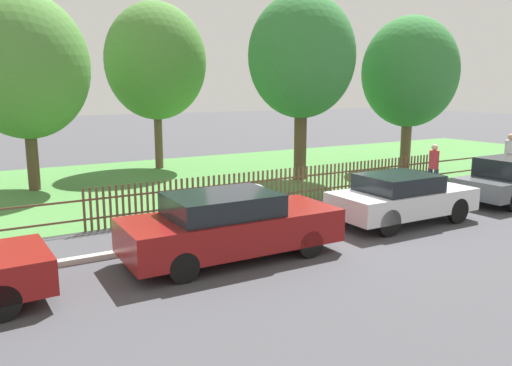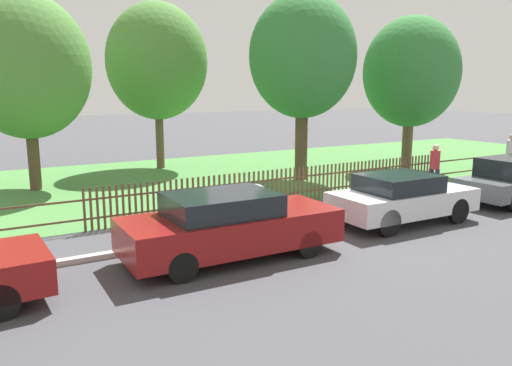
{
  "view_description": "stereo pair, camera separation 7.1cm",
  "coord_description": "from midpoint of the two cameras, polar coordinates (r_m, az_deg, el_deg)",
  "views": [
    {
      "loc": [
        -8.92,
        -10.12,
        3.51
      ],
      "look_at": [
        -2.37,
        0.82,
        1.1
      ],
      "focal_mm": 35.0,
      "sensor_mm": 36.0,
      "label": 1
    },
    {
      "loc": [
        -8.86,
        -10.16,
        3.51
      ],
      "look_at": [
        -2.37,
        0.82,
        1.1
      ],
      "focal_mm": 35.0,
      "sensor_mm": 36.0,
      "label": 2
    }
  ],
  "objects": [
    {
      "name": "ground_plane",
      "position": [
        13.93,
        10.05,
        -4.06
      ],
      "size": [
        120.0,
        120.0,
        0.0
      ],
      "primitive_type": "plane",
      "color": "#424247"
    },
    {
      "name": "kerb_stone",
      "position": [
        13.99,
        9.79,
        -3.73
      ],
      "size": [
        42.6,
        0.2,
        0.12
      ],
      "primitive_type": "cube",
      "color": "#B2ADA3",
      "rests_on": "ground"
    },
    {
      "name": "grass_strip",
      "position": [
        20.59,
        -4.83,
        0.86
      ],
      "size": [
        42.6,
        11.5,
        0.01
      ],
      "primitive_type": "cube",
      "color": "#477F3D",
      "rests_on": "ground"
    },
    {
      "name": "park_fence",
      "position": [
        15.62,
        4.45,
        -0.22
      ],
      "size": [
        42.6,
        0.05,
        1.12
      ],
      "color": "brown",
      "rests_on": "ground"
    },
    {
      "name": "parked_car_black_saloon",
      "position": [
        10.46,
        -3.17,
        -4.8
      ],
      "size": [
        4.61,
        1.88,
        1.41
      ],
      "rotation": [
        0.0,
        0.0,
        -0.02
      ],
      "color": "maroon",
      "rests_on": "ground"
    },
    {
      "name": "parked_car_navy_estate",
      "position": [
        13.71,
        16.17,
        -1.59
      ],
      "size": [
        4.01,
        1.79,
        1.32
      ],
      "rotation": [
        0.0,
        0.0,
        -0.02
      ],
      "color": "silver",
      "rests_on": "ground"
    },
    {
      "name": "covered_motorcycle",
      "position": [
        12.98,
        -1.65,
        -2.06
      ],
      "size": [
        2.06,
        0.72,
        1.05
      ],
      "rotation": [
        0.0,
        0.0,
        -0.01
      ],
      "color": "black",
      "rests_on": "ground"
    },
    {
      "name": "tree_nearest_kerb",
      "position": [
        18.94,
        -25.01,
        11.95
      ],
      "size": [
        4.26,
        4.26,
        6.71
      ],
      "color": "brown",
      "rests_on": "ground"
    },
    {
      "name": "tree_behind_motorcycle",
      "position": [
        22.62,
        -11.48,
        13.43
      ],
      "size": [
        4.36,
        4.36,
        7.19
      ],
      "color": "brown",
      "rests_on": "ground"
    },
    {
      "name": "tree_mid_park",
      "position": [
        19.54,
        5.13,
        14.17
      ],
      "size": [
        4.07,
        4.07,
        7.08
      ],
      "color": "brown",
      "rests_on": "ground"
    },
    {
      "name": "tree_far_left",
      "position": [
        23.09,
        17.07,
        11.99
      ],
      "size": [
        4.12,
        4.12,
        6.6
      ],
      "color": "brown",
      "rests_on": "ground"
    },
    {
      "name": "pedestrian_near_fence",
      "position": [
        21.13,
        26.9,
        2.86
      ],
      "size": [
        0.48,
        0.48,
        1.86
      ],
      "rotation": [
        0.0,
        0.0,
        0.35
      ],
      "color": "slate",
      "rests_on": "ground"
    },
    {
      "name": "pedestrian_by_lamp",
      "position": [
        18.25,
        19.53,
        1.96
      ],
      "size": [
        0.39,
        0.39,
        1.65
      ],
      "rotation": [
        0.0,
        0.0,
        4.92
      ],
      "color": "#2D3351",
      "rests_on": "ground"
    }
  ]
}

